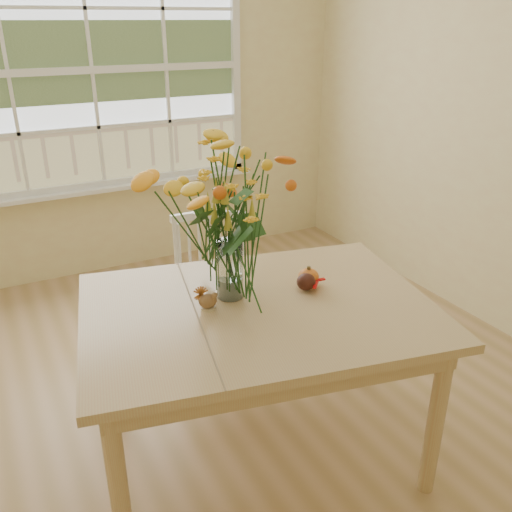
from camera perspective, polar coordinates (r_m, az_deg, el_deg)
floor at (r=2.81m, az=-2.75°, el=-18.51°), size 4.00×4.50×0.01m
wall_back at (r=4.27m, az=-16.69°, el=15.60°), size 4.00×0.02×2.70m
window at (r=4.21m, az=-16.87°, el=17.98°), size 2.42×0.12×1.74m
dining_table at (r=2.33m, az=0.23°, el=-7.21°), size 1.63×1.31×0.78m
windsor_chair at (r=3.06m, az=-4.65°, el=-3.20°), size 0.52×0.51×0.89m
flower_vase at (r=2.21m, az=-2.92°, el=4.55°), size 0.53×0.53×0.64m
pumpkin at (r=2.45m, az=5.54°, el=-2.26°), size 0.09×0.09×0.07m
turkey_figurine at (r=2.25m, az=-5.10°, el=-4.72°), size 0.09×0.08×0.10m
dark_gourd at (r=2.40m, az=5.29°, el=-2.81°), size 0.13×0.08×0.08m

